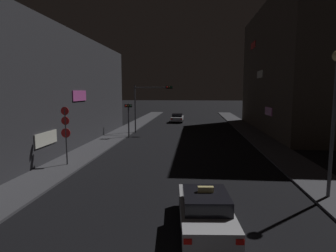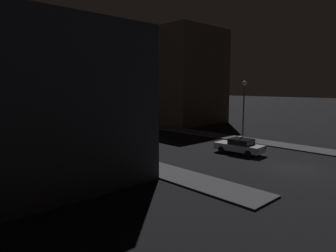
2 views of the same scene
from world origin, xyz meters
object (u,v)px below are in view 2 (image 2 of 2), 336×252
Objects in this scene: taxi at (240,146)px; traffic_light_left_kerb at (67,115)px; far_car at (52,119)px; traffic_light_overhead at (67,102)px; sign_pole_left at (110,129)px; street_lamp_near_block at (244,100)px.

taxi is 21.24m from traffic_light_left_kerb.
traffic_light_overhead reaches higher than far_car.
sign_pole_left is (-5.77, -27.57, 1.68)m from far_car.
street_lamp_near_block is (5.85, 3.44, 3.93)m from taxi.
taxi is 24.21m from traffic_light_overhead.
taxi is at bearing -76.02° from traffic_light_overhead.
traffic_light_left_kerb reaches higher than far_car.
traffic_light_overhead is (-5.79, 23.26, 3.37)m from taxi.
street_lamp_near_block reaches higher than far_car.
street_lamp_near_block reaches higher than sign_pole_left.
sign_pole_left is 0.58× the size of street_lamp_near_block.
street_lamp_near_block is at bearing -59.59° from traffic_light_overhead.
traffic_light_overhead is at bearing 64.16° from traffic_light_left_kerb.
street_lamp_near_block reaches higher than traffic_light_left_kerb.
traffic_light_overhead is 1.54× the size of traffic_light_left_kerb.
traffic_light_left_kerb is (-1.68, -3.48, -1.45)m from traffic_light_overhead.
sign_pole_left reaches higher than traffic_light_left_kerb.
taxi is 1.18× the size of sign_pole_left.
taxi is 35.61m from far_car.
street_lamp_near_block is at bearing -50.83° from traffic_light_left_kerb.
sign_pole_left is 15.57m from street_lamp_near_block.
sign_pole_left is at bearing 163.19° from street_lamp_near_block.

